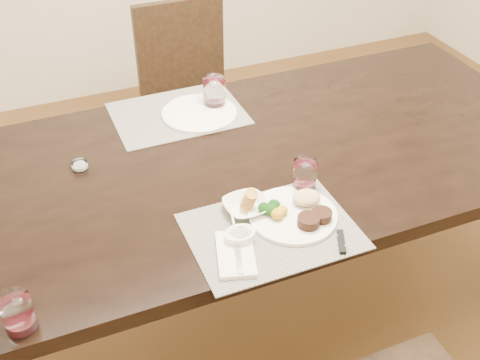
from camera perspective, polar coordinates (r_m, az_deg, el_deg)
name	(u,v)px	position (r m, az deg, el deg)	size (l,w,h in m)	color
ground_plane	(269,302)	(2.49, 2.81, -11.51)	(4.50, 4.50, 0.00)	#4F3319
dining_table	(275,170)	(2.04, 3.36, 0.99)	(2.00, 1.00, 0.75)	black
chair_far	(189,90)	(2.87, -4.82, 8.49)	(0.42, 0.42, 0.90)	black
placemat_near	(272,231)	(1.67, 3.01, -4.87)	(0.46, 0.34, 0.00)	gray
placemat_far	(178,114)	(2.19, -5.90, 6.28)	(0.46, 0.34, 0.00)	gray
dinner_plate	(297,212)	(1.71, 5.45, -3.06)	(0.25, 0.25, 0.05)	white
napkin_fork	(236,254)	(1.59, -0.42, -6.98)	(0.14, 0.19, 0.02)	silver
steak_knife	(337,236)	(1.67, 9.16, -5.29)	(0.07, 0.21, 0.01)	silver
cracker_bowl	(246,206)	(1.72, 0.58, -2.50)	(0.13, 0.13, 0.06)	white
sauce_ramekin	(240,236)	(1.63, 0.00, -5.33)	(0.09, 0.13, 0.07)	white
wine_glass_near	(305,176)	(1.80, 6.17, 0.39)	(0.07, 0.07, 0.10)	white
far_plate	(199,113)	(2.18, -3.88, 6.33)	(0.27, 0.27, 0.01)	white
wine_glass_far	(214,94)	(2.21, -2.44, 8.17)	(0.08, 0.08, 0.11)	white
wine_glass_side	(18,315)	(1.50, -20.26, -11.90)	(0.07, 0.07, 0.10)	white
salt_cellar	(80,166)	(1.97, -14.95, 1.32)	(0.05, 0.05, 0.02)	white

